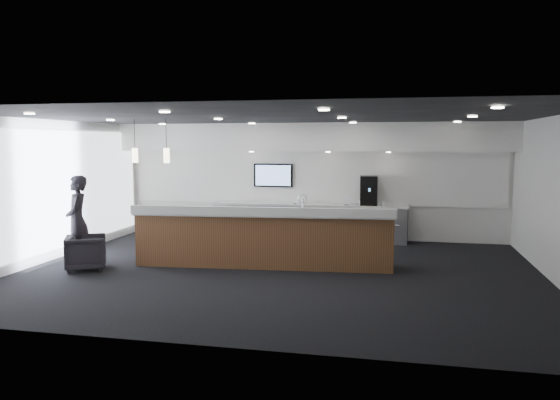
% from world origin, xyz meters
% --- Properties ---
extents(ground, '(10.00, 10.00, 0.00)m').
position_xyz_m(ground, '(0.00, 0.00, 0.00)').
color(ground, black).
rests_on(ground, ground).
extents(ceiling, '(10.00, 8.00, 0.02)m').
position_xyz_m(ceiling, '(0.00, 0.00, 3.00)').
color(ceiling, black).
rests_on(ceiling, back_wall).
extents(back_wall, '(10.00, 0.02, 3.00)m').
position_xyz_m(back_wall, '(0.00, 4.00, 1.50)').
color(back_wall, white).
rests_on(back_wall, ground).
extents(left_wall, '(0.02, 8.00, 3.00)m').
position_xyz_m(left_wall, '(-5.00, 0.00, 1.50)').
color(left_wall, white).
rests_on(left_wall, ground).
extents(right_wall, '(0.02, 8.00, 3.00)m').
position_xyz_m(right_wall, '(5.00, 0.00, 1.50)').
color(right_wall, white).
rests_on(right_wall, ground).
extents(soffit_bulkhead, '(10.00, 0.90, 0.70)m').
position_xyz_m(soffit_bulkhead, '(0.00, 3.55, 2.65)').
color(soffit_bulkhead, white).
rests_on(soffit_bulkhead, back_wall).
extents(alcove_panel, '(9.80, 0.06, 1.40)m').
position_xyz_m(alcove_panel, '(0.00, 3.97, 1.60)').
color(alcove_panel, white).
rests_on(alcove_panel, back_wall).
extents(window_blinds_wall, '(0.04, 7.36, 2.55)m').
position_xyz_m(window_blinds_wall, '(-4.96, 0.00, 1.50)').
color(window_blinds_wall, '#A2AEC3').
rests_on(window_blinds_wall, left_wall).
extents(back_credenza, '(5.06, 0.66, 0.95)m').
position_xyz_m(back_credenza, '(-0.00, 3.64, 0.48)').
color(back_credenza, '#9FA3A8').
rests_on(back_credenza, ground).
extents(wall_tv, '(1.05, 0.08, 0.62)m').
position_xyz_m(wall_tv, '(-1.00, 3.91, 1.65)').
color(wall_tv, black).
rests_on(wall_tv, back_wall).
extents(pendant_left, '(0.12, 0.12, 0.30)m').
position_xyz_m(pendant_left, '(-2.40, 0.80, 2.25)').
color(pendant_left, '#FFF2C6').
rests_on(pendant_left, ceiling).
extents(pendant_right, '(0.12, 0.12, 0.30)m').
position_xyz_m(pendant_right, '(-3.10, 0.80, 2.25)').
color(pendant_right, '#FFF2C6').
rests_on(pendant_right, ceiling).
extents(ceiling_can_lights, '(7.00, 5.00, 0.02)m').
position_xyz_m(ceiling_can_lights, '(0.00, 0.00, 2.97)').
color(ceiling_can_lights, white).
rests_on(ceiling_can_lights, ceiling).
extents(service_counter, '(5.30, 1.31, 1.49)m').
position_xyz_m(service_counter, '(-0.41, 0.43, 0.58)').
color(service_counter, '#52361B').
rests_on(service_counter, ground).
extents(coffee_machine, '(0.46, 0.57, 0.73)m').
position_xyz_m(coffee_machine, '(1.52, 3.62, 1.32)').
color(coffee_machine, black).
rests_on(coffee_machine, back_credenza).
extents(info_sign_left, '(0.14, 0.06, 0.20)m').
position_xyz_m(info_sign_left, '(-0.32, 3.52, 1.05)').
color(info_sign_left, silver).
rests_on(info_sign_left, back_credenza).
extents(info_sign_right, '(0.18, 0.06, 0.24)m').
position_xyz_m(info_sign_right, '(1.00, 3.55, 1.07)').
color(info_sign_right, silver).
rests_on(info_sign_right, back_credenza).
extents(armchair, '(1.02, 1.01, 0.69)m').
position_xyz_m(armchair, '(-3.78, -0.61, 0.35)').
color(armchair, black).
rests_on(armchair, ground).
extents(lounge_guest, '(0.70, 0.80, 1.85)m').
position_xyz_m(lounge_guest, '(-4.20, -0.22, 0.92)').
color(lounge_guest, black).
rests_on(lounge_guest, ground).
extents(cup_0, '(0.11, 0.11, 0.10)m').
position_xyz_m(cup_0, '(1.90, 3.53, 1.00)').
color(cup_0, white).
rests_on(cup_0, back_credenza).
extents(cup_1, '(0.15, 0.15, 0.10)m').
position_xyz_m(cup_1, '(1.76, 3.53, 1.00)').
color(cup_1, white).
rests_on(cup_1, back_credenza).
extents(cup_2, '(0.13, 0.13, 0.10)m').
position_xyz_m(cup_2, '(1.62, 3.53, 1.00)').
color(cup_2, white).
rests_on(cup_2, back_credenza).
extents(cup_3, '(0.14, 0.14, 0.10)m').
position_xyz_m(cup_3, '(1.48, 3.53, 1.00)').
color(cup_3, white).
rests_on(cup_3, back_credenza).
extents(cup_4, '(0.15, 0.15, 0.10)m').
position_xyz_m(cup_4, '(1.34, 3.53, 1.00)').
color(cup_4, white).
rests_on(cup_4, back_credenza).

